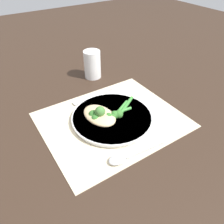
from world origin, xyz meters
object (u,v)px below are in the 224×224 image
(chicken_fillet, at_px, (99,115))
(water_glass, at_px, (92,64))
(plate, at_px, (112,117))
(broccoli_stalk_front, at_px, (98,116))
(broccoli_stalk_right, at_px, (119,112))
(knife, at_px, (94,95))
(spoon, at_px, (124,157))
(broccoli_stalk_rear, at_px, (113,115))

(chicken_fillet, bearing_deg, water_glass, 64.79)
(plate, height_order, broccoli_stalk_front, broccoli_stalk_front)
(plate, xyz_separation_m, broccoli_stalk_right, (0.02, -0.01, 0.02))
(knife, bearing_deg, spoon, 159.34)
(knife, relative_size, water_glass, 1.53)
(broccoli_stalk_front, xyz_separation_m, spoon, (-0.01, -0.16, -0.02))
(plate, xyz_separation_m, spoon, (-0.06, -0.15, -0.00))
(broccoli_stalk_rear, xyz_separation_m, water_glass, (0.09, 0.29, 0.03))
(chicken_fillet, relative_size, knife, 0.76)
(chicken_fillet, bearing_deg, plate, -12.82)
(plate, distance_m, broccoli_stalk_front, 0.05)
(chicken_fillet, relative_size, broccoli_stalk_right, 1.06)
(chicken_fillet, distance_m, spoon, 0.16)
(broccoli_stalk_rear, bearing_deg, broccoli_stalk_right, -118.93)
(plate, xyz_separation_m, water_glass, (0.09, 0.28, 0.04))
(spoon, bearing_deg, broccoli_stalk_right, -24.75)
(plate, xyz_separation_m, broccoli_stalk_front, (-0.05, 0.01, 0.02))
(broccoli_stalk_front, xyz_separation_m, water_glass, (0.13, 0.27, 0.02))
(broccoli_stalk_rear, xyz_separation_m, broccoli_stalk_right, (0.02, -0.00, 0.00))
(chicken_fillet, height_order, water_glass, water_glass)
(plate, height_order, knife, plate)
(chicken_fillet, height_order, spoon, chicken_fillet)
(chicken_fillet, bearing_deg, broccoli_stalk_front, -163.73)
(plate, xyz_separation_m, broccoli_stalk_rear, (-0.00, -0.01, 0.02))
(plate, distance_m, broccoli_stalk_right, 0.03)
(plate, relative_size, chicken_fillet, 1.95)
(broccoli_stalk_front, height_order, broccoli_stalk_right, broccoli_stalk_front)
(broccoli_stalk_rear, relative_size, spoon, 0.67)
(broccoli_stalk_rear, distance_m, broccoli_stalk_right, 0.02)
(water_glass, bearing_deg, knife, -117.23)
(broccoli_stalk_front, relative_size, water_glass, 1.28)
(chicken_fillet, bearing_deg, broccoli_stalk_rear, -26.43)
(spoon, bearing_deg, chicken_fillet, -1.92)
(broccoli_stalk_front, bearing_deg, broccoli_stalk_rear, -106.16)
(plate, height_order, water_glass, water_glass)
(knife, bearing_deg, plate, 166.89)
(knife, distance_m, water_glass, 0.16)
(chicken_fillet, height_order, broccoli_stalk_rear, same)
(chicken_fillet, height_order, broccoli_stalk_right, same)
(spoon, bearing_deg, broccoli_stalk_front, 0.29)
(plate, bearing_deg, broccoli_stalk_front, 171.12)
(broccoli_stalk_front, relative_size, broccoli_stalk_rear, 1.23)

